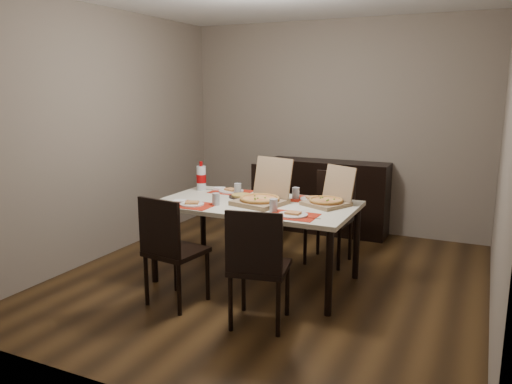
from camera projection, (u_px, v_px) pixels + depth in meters
ground at (270, 280)px, 4.74m from camera, size 3.80×4.00×0.02m
room_walls at (289, 93)px, 4.77m from camera, size 3.84×4.02×2.62m
sideboard at (327, 197)px, 6.23m from camera, size 1.50×0.40×0.90m
dining_table at (256, 210)px, 4.59m from camera, size 1.80×1.00×0.75m
chair_near_left at (170, 247)px, 4.07m from camera, size 0.47×0.47×0.93m
chair_near_right at (258, 263)px, 3.69m from camera, size 0.49×0.49×0.93m
chair_far_left at (262, 203)px, 5.60m from camera, size 0.47×0.47×0.93m
chair_far_right at (331, 213)px, 5.17m from camera, size 0.44×0.44×0.93m
setting_near_left at (197, 203)px, 4.48m from camera, size 0.46×0.30×0.11m
setting_near_right at (287, 212)px, 4.14m from camera, size 0.48×0.30×0.11m
setting_far_left at (231, 190)px, 5.03m from camera, size 0.50×0.30×0.11m
setting_far_right at (308, 197)px, 4.69m from camera, size 0.48×0.30×0.11m
napkin_loose at (261, 202)px, 4.55m from camera, size 0.16×0.16×0.02m
pizza_box_center at (262, 197)px, 4.51m from camera, size 0.49×0.52×0.40m
pizza_box_right at (329, 199)px, 4.47m from camera, size 0.47×0.49×0.34m
faina_plate at (241, 196)px, 4.79m from camera, size 0.24×0.24×0.03m
dip_bowl at (272, 198)px, 4.68m from camera, size 0.16×0.16×0.03m
soda_bottle at (201, 178)px, 5.12m from camera, size 0.10×0.10×0.30m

